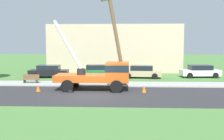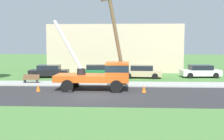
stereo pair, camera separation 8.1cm
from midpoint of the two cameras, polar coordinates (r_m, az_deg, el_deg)
ground_plane at (r=33.09m, az=-1.47°, el=-1.25°), size 120.00×120.00×0.00m
road_asphalt at (r=21.29m, az=-4.04°, el=-5.16°), size 80.00×7.89×0.01m
sidewalk_strip at (r=26.56m, az=-2.60°, el=-2.88°), size 80.00×2.90×0.10m
utility_truck at (r=23.33m, az=-1.95°, el=-0.71°), size 6.76×3.20×5.98m
leaning_utility_pole at (r=24.76m, az=1.00°, el=6.93°), size 2.33×2.02×8.84m
traffic_cone_ahead at (r=22.42m, az=6.71°, el=-3.92°), size 0.36×0.36×0.56m
traffic_cone_behind at (r=23.57m, az=-14.87°, el=-3.60°), size 0.36×0.36×0.56m
traffic_cone_curbside at (r=24.79m, az=1.02°, el=-2.95°), size 0.36×0.36×0.56m
parked_sedan_black at (r=32.61m, az=-12.76°, el=-0.24°), size 4.51×2.20×1.42m
parked_sedan_green at (r=32.38m, az=-2.96°, el=-0.14°), size 4.52×2.23×1.42m
parked_sedan_tan at (r=31.47m, az=6.21°, el=-0.34°), size 4.50×2.19×1.42m
parked_sedan_white at (r=33.37m, az=17.82°, el=-0.24°), size 4.53×2.25×1.42m
park_bench at (r=28.02m, az=-16.28°, el=-1.80°), size 1.60×0.45×0.90m
lowrise_building_backdrop at (r=39.20m, az=0.75°, el=4.53°), size 18.00×6.00×6.40m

